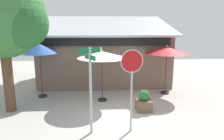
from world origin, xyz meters
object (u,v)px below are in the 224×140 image
object	(u,v)px
street_sign_post	(91,83)
stop_sign	(132,75)
patio_umbrella_ivory_center	(102,55)
sidewalk_planter	(144,102)
patio_umbrella_royal_blue_left	(39,49)
shade_tree	(4,17)
patio_umbrella_crimson_right	(167,50)

from	to	relation	value
street_sign_post	stop_sign	size ratio (longest dim) A/B	1.03
patio_umbrella_ivory_center	sidewalk_planter	world-z (taller)	patio_umbrella_ivory_center
street_sign_post	patio_umbrella_royal_blue_left	xyz separation A→B (m)	(-2.70, 3.99, 0.72)
stop_sign	sidewalk_planter	size ratio (longest dim) A/B	3.07
shade_tree	patio_umbrella_royal_blue_left	bearing A→B (deg)	67.48
patio_umbrella_royal_blue_left	patio_umbrella_crimson_right	size ratio (longest dim) A/B	1.07
street_sign_post	patio_umbrella_ivory_center	world-z (taller)	street_sign_post
shade_tree	sidewalk_planter	distance (m)	6.77
patio_umbrella_royal_blue_left	shade_tree	bearing A→B (deg)	-112.52
sidewalk_planter	stop_sign	bearing A→B (deg)	-115.62
stop_sign	shade_tree	world-z (taller)	shade_tree
stop_sign	sidewalk_planter	bearing A→B (deg)	64.38
stop_sign	patio_umbrella_ivory_center	xyz separation A→B (m)	(-0.94, 3.16, 0.26)
sidewalk_planter	shade_tree	bearing A→B (deg)	176.86
stop_sign	sidewalk_planter	world-z (taller)	stop_sign
street_sign_post	patio_umbrella_crimson_right	bearing A→B (deg)	46.37
patio_umbrella_royal_blue_left	patio_umbrella_crimson_right	distance (m)	6.62
stop_sign	patio_umbrella_royal_blue_left	bearing A→B (deg)	136.04
patio_umbrella_royal_blue_left	street_sign_post	bearing A→B (deg)	-55.95
stop_sign	shade_tree	xyz separation A→B (m)	(-4.85, 2.08, 2.01)
street_sign_post	patio_umbrella_royal_blue_left	distance (m)	4.87
street_sign_post	sidewalk_planter	size ratio (longest dim) A/B	3.16
street_sign_post	patio_umbrella_crimson_right	xyz separation A→B (m)	(3.92, 4.12, 0.59)
street_sign_post	shade_tree	xyz separation A→B (m)	(-3.46, 2.14, 2.24)
stop_sign	patio_umbrella_ivory_center	size ratio (longest dim) A/B	1.14
street_sign_post	stop_sign	bearing A→B (deg)	2.07
patio_umbrella_crimson_right	shade_tree	size ratio (longest dim) A/B	0.45
patio_umbrella_crimson_right	stop_sign	bearing A→B (deg)	-121.95
patio_umbrella_royal_blue_left	patio_umbrella_ivory_center	distance (m)	3.24
stop_sign	patio_umbrella_ivory_center	bearing A→B (deg)	106.63
shade_tree	stop_sign	bearing A→B (deg)	-23.25
patio_umbrella_ivory_center	stop_sign	bearing A→B (deg)	-73.37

